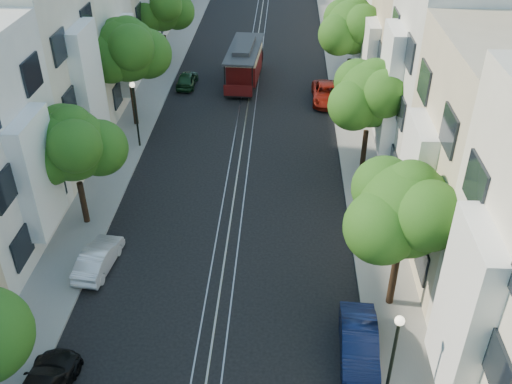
# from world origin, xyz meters

# --- Properties ---
(ground) EXTENTS (200.00, 200.00, 0.00)m
(ground) POSITION_xyz_m (0.00, 28.00, 0.00)
(ground) COLOR black
(ground) RESTS_ON ground
(sidewalk_east) EXTENTS (2.50, 80.00, 0.12)m
(sidewalk_east) POSITION_xyz_m (7.25, 28.00, 0.06)
(sidewalk_east) COLOR gray
(sidewalk_east) RESTS_ON ground
(sidewalk_west) EXTENTS (2.50, 80.00, 0.12)m
(sidewalk_west) POSITION_xyz_m (-7.25, 28.00, 0.06)
(sidewalk_west) COLOR gray
(sidewalk_west) RESTS_ON ground
(rail_left) EXTENTS (0.06, 80.00, 0.02)m
(rail_left) POSITION_xyz_m (-0.55, 28.00, 0.01)
(rail_left) COLOR gray
(rail_left) RESTS_ON ground
(rail_slot) EXTENTS (0.06, 80.00, 0.02)m
(rail_slot) POSITION_xyz_m (0.00, 28.00, 0.01)
(rail_slot) COLOR gray
(rail_slot) RESTS_ON ground
(rail_right) EXTENTS (0.06, 80.00, 0.02)m
(rail_right) POSITION_xyz_m (0.55, 28.00, 0.01)
(rail_right) COLOR gray
(rail_right) RESTS_ON ground
(lane_line) EXTENTS (0.08, 80.00, 0.01)m
(lane_line) POSITION_xyz_m (0.00, 28.00, 0.00)
(lane_line) COLOR tan
(lane_line) RESTS_ON ground
(townhouses_east) EXTENTS (7.75, 72.00, 12.00)m
(townhouses_east) POSITION_xyz_m (11.87, 27.91, 5.18)
(townhouses_east) COLOR beige
(townhouses_east) RESTS_ON ground
(townhouses_west) EXTENTS (7.75, 72.00, 11.76)m
(townhouses_west) POSITION_xyz_m (-11.87, 27.91, 5.08)
(townhouses_west) COLOR silver
(townhouses_west) RESTS_ON ground
(tree_e_b) EXTENTS (4.93, 4.08, 6.68)m
(tree_e_b) POSITION_xyz_m (7.26, 8.98, 4.73)
(tree_e_b) COLOR black
(tree_e_b) RESTS_ON ground
(tree_e_c) EXTENTS (4.84, 3.99, 6.52)m
(tree_e_c) POSITION_xyz_m (7.26, 19.98, 4.60)
(tree_e_c) COLOR black
(tree_e_c) RESTS_ON ground
(tree_e_d) EXTENTS (5.01, 4.16, 6.85)m
(tree_e_d) POSITION_xyz_m (7.26, 30.98, 4.87)
(tree_e_d) COLOR black
(tree_e_d) RESTS_ON ground
(tree_w_b) EXTENTS (4.72, 3.87, 6.27)m
(tree_w_b) POSITION_xyz_m (-7.14, 13.98, 4.40)
(tree_w_b) COLOR black
(tree_w_b) RESTS_ON ground
(tree_w_c) EXTENTS (5.13, 4.28, 7.09)m
(tree_w_c) POSITION_xyz_m (-7.14, 24.98, 5.07)
(tree_w_c) COLOR black
(tree_w_c) RESTS_ON ground
(tree_w_d) EXTENTS (4.84, 3.99, 6.52)m
(tree_w_d) POSITION_xyz_m (-7.14, 35.98, 4.60)
(tree_w_d) COLOR black
(tree_w_d) RESTS_ON ground
(lamp_east) EXTENTS (0.32, 0.32, 4.16)m
(lamp_east) POSITION_xyz_m (6.30, 4.00, 2.85)
(lamp_east) COLOR black
(lamp_east) RESTS_ON ground
(lamp_west) EXTENTS (0.32, 0.32, 4.16)m
(lamp_west) POSITION_xyz_m (-6.30, 22.00, 2.85)
(lamp_west) COLOR black
(lamp_west) RESTS_ON ground
(cable_car) EXTENTS (2.72, 7.35, 2.77)m
(cable_car) POSITION_xyz_m (-0.50, 32.73, 1.64)
(cable_car) COLOR black
(cable_car) RESTS_ON ground
(parked_car_e_mid) EXTENTS (1.51, 3.95, 1.28)m
(parked_car_e_mid) POSITION_xyz_m (5.60, 6.17, 0.64)
(parked_car_e_mid) COLOR #0B1438
(parked_car_e_mid) RESTS_ON ground
(parked_car_e_far) EXTENTS (2.00, 4.34, 1.21)m
(parked_car_e_far) POSITION_xyz_m (5.60, 29.45, 0.60)
(parked_car_e_far) COLOR maroon
(parked_car_e_far) RESTS_ON ground
(parked_car_w_mid) EXTENTS (1.58, 3.54, 1.13)m
(parked_car_w_mid) POSITION_xyz_m (-5.60, 10.65, 0.56)
(parked_car_w_mid) COLOR silver
(parked_car_w_mid) RESTS_ON ground
(parked_car_w_far) EXTENTS (1.41, 3.34, 1.13)m
(parked_car_w_far) POSITION_xyz_m (-4.82, 31.71, 0.56)
(parked_car_w_far) COLOR #15341B
(parked_car_w_far) RESTS_ON ground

